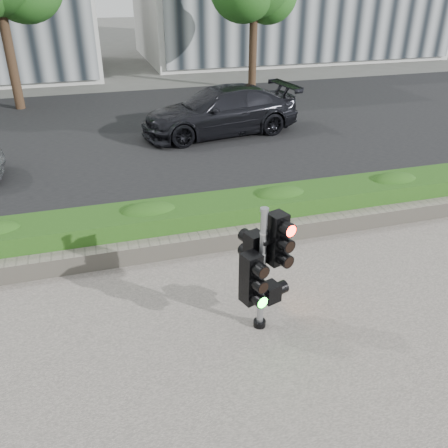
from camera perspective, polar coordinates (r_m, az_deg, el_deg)
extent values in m
plane|color=#51514C|center=(7.61, 3.33, -10.09)|extent=(120.00, 120.00, 0.00)
cube|color=#9E9389|center=(5.99, 12.10, -23.98)|extent=(16.00, 11.00, 0.03)
cube|color=black|center=(16.44, -8.59, 11.00)|extent=(60.00, 13.00, 0.02)
cube|color=gray|center=(10.14, -2.61, 0.71)|extent=(60.00, 0.25, 0.12)
cube|color=gray|center=(9.01, -0.67, -1.96)|extent=(12.00, 0.32, 0.34)
cube|color=#458228|center=(9.48, -1.76, 0.80)|extent=(12.00, 1.00, 0.68)
cylinder|color=black|center=(20.44, -24.33, 18.03)|extent=(0.36, 0.36, 4.03)
cylinder|color=black|center=(22.64, 3.50, 20.41)|extent=(0.36, 0.36, 3.58)
cylinder|color=black|center=(7.22, 4.29, -11.79)|extent=(0.19, 0.19, 0.09)
cylinder|color=gray|center=(6.68, 4.57, -5.80)|extent=(0.10, 0.10, 1.90)
cylinder|color=gray|center=(6.20, 4.90, 1.72)|extent=(0.12, 0.12, 0.05)
cube|color=#FF1107|center=(6.53, 6.34, -1.75)|extent=(0.30, 0.30, 0.76)
cube|color=#14E51E|center=(6.55, 3.24, -6.54)|extent=(0.30, 0.30, 0.76)
cube|color=black|center=(6.70, 3.70, -3.09)|extent=(0.30, 0.30, 0.52)
cube|color=orange|center=(7.06, 5.60, -8.16)|extent=(0.30, 0.30, 0.28)
imported|color=black|center=(15.77, -0.48, 13.45)|extent=(5.39, 2.76, 1.50)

